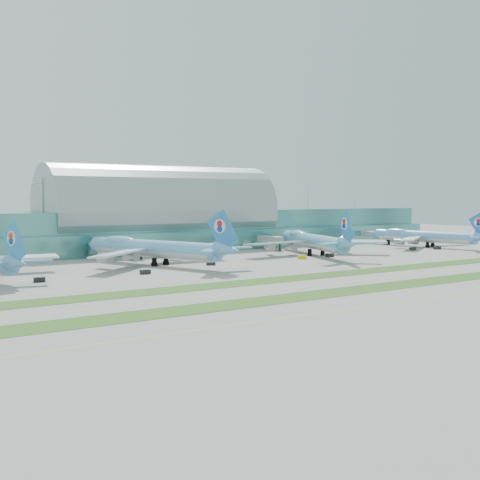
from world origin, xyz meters
TOP-DOWN VIEW (x-y plane):
  - ground at (0.00, 0.00)m, footprint 700.00×700.00m
  - terminal at (0.01, 128.79)m, footprint 340.00×69.10m
  - grass_strip_near at (0.00, -28.00)m, footprint 420.00×12.00m
  - grass_strip_far at (0.00, 2.00)m, footprint 420.00×12.00m
  - taxiline_a at (0.00, -48.00)m, footprint 420.00×0.35m
  - taxiline_b at (0.00, -14.00)m, footprint 420.00×0.35m
  - taxiline_c at (0.00, 18.00)m, footprint 420.00×0.35m
  - taxiline_d at (0.00, 40.00)m, footprint 420.00×0.35m
  - airliner_b at (-35.79, 64.63)m, footprint 67.80×78.90m
  - airliner_c at (44.59, 60.99)m, footprint 67.20×77.99m
  - airliner_d at (123.84, 61.78)m, footprint 61.51×70.60m
  - gse_b at (-86.54, 39.72)m, footprint 3.85×2.74m
  - gse_c at (-50.38, 39.18)m, footprint 3.60×2.20m
  - gse_d at (-17.16, 50.07)m, footprint 3.96×2.96m
  - gse_e at (28.38, 48.96)m, footprint 4.06×2.64m
  - gse_f at (44.32, 48.73)m, footprint 3.81×1.95m
  - gse_g at (102.13, 50.44)m, footprint 3.38×1.58m
  - gse_h at (117.08, 47.35)m, footprint 3.94×2.86m

SIDE VIEW (x-z plane):
  - ground at x=0.00m, z-range 0.00..0.00m
  - taxiline_a at x=0.00m, z-range 0.00..0.01m
  - taxiline_b at x=0.00m, z-range 0.00..0.01m
  - taxiline_c at x=0.00m, z-range 0.00..0.01m
  - taxiline_d at x=0.00m, z-range 0.00..0.01m
  - grass_strip_near at x=0.00m, z-range 0.00..0.08m
  - grass_strip_far at x=0.00m, z-range 0.00..0.08m
  - gse_d at x=-17.16m, z-range 0.00..1.27m
  - gse_g at x=102.13m, z-range 0.00..1.52m
  - gse_b at x=-86.54m, z-range 0.00..1.57m
  - gse_c at x=-50.38m, z-range 0.00..1.58m
  - gse_f at x=44.32m, z-range 0.00..1.63m
  - gse_e at x=28.38m, z-range 0.00..1.69m
  - gse_h at x=117.08m, z-range 0.00..1.76m
  - airliner_d at x=123.84m, z-range -3.74..15.77m
  - airliner_c at x=44.59m, z-range -4.22..17.82m
  - airliner_b at x=-35.79m, z-range -4.30..18.16m
  - terminal at x=0.01m, z-range -3.77..32.23m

